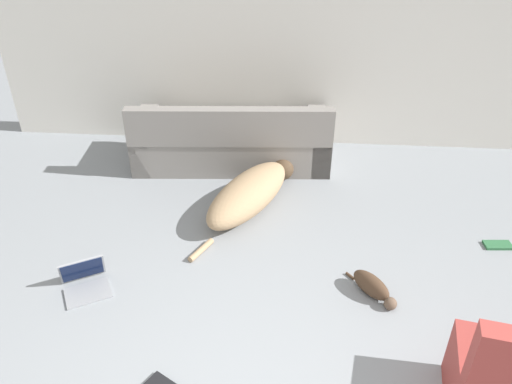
{
  "coord_description": "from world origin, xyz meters",
  "views": [
    {
      "loc": [
        0.0,
        -1.46,
        2.7
      ],
      "look_at": [
        -0.26,
        1.89,
        0.58
      ],
      "focal_mm": 35.0,
      "sensor_mm": 36.0,
      "label": 1
    }
  ],
  "objects": [
    {
      "name": "wall_back",
      "position": [
        0.0,
        4.02,
        1.34
      ],
      "size": [
        6.77,
        0.06,
        2.68
      ],
      "color": "silver",
      "rests_on": "ground_plane"
    },
    {
      "name": "couch",
      "position": [
        -0.65,
        3.39,
        0.25
      ],
      "size": [
        2.15,
        0.94,
        0.77
      ],
      "rotation": [
        0.0,
        0.0,
        3.21
      ],
      "color": "gray",
      "rests_on": "ground_plane"
    },
    {
      "name": "dog",
      "position": [
        -0.37,
        2.53,
        0.17
      ],
      "size": [
        0.93,
        1.6,
        0.35
      ],
      "rotation": [
        0.0,
        0.0,
        1.11
      ],
      "color": "#A38460",
      "rests_on": "ground_plane"
    },
    {
      "name": "cat",
      "position": [
        0.66,
        1.41,
        0.08
      ],
      "size": [
        0.37,
        0.43,
        0.16
      ],
      "rotation": [
        0.0,
        0.0,
        5.4
      ],
      "color": "#473323",
      "rests_on": "ground_plane"
    },
    {
      "name": "laptop_open",
      "position": [
        -1.55,
        1.32,
        0.08
      ],
      "size": [
        0.45,
        0.44,
        0.24
      ],
      "rotation": [
        0.0,
        0.0,
        0.51
      ],
      "color": "gray",
      "rests_on": "ground_plane"
    },
    {
      "name": "book_green",
      "position": [
        1.82,
        2.09,
        0.01
      ],
      "size": [
        0.24,
        0.14,
        0.02
      ],
      "rotation": [
        0.0,
        0.0,
        0.08
      ],
      "color": "#2D663D",
      "rests_on": "ground_plane"
    }
  ]
}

